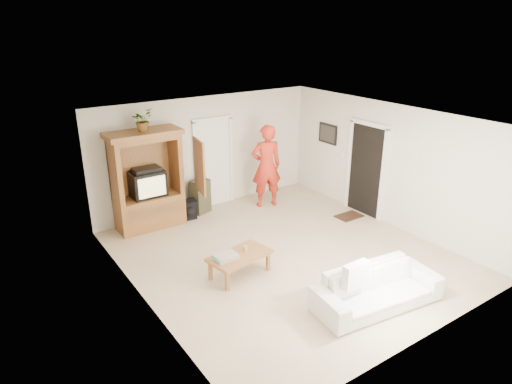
# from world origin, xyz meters

# --- Properties ---
(floor) EXTENTS (6.00, 6.00, 0.00)m
(floor) POSITION_xyz_m (0.00, 0.00, 0.00)
(floor) COLOR tan
(floor) RESTS_ON ground
(ceiling) EXTENTS (6.00, 6.00, 0.00)m
(ceiling) POSITION_xyz_m (0.00, 0.00, 2.60)
(ceiling) COLOR white
(ceiling) RESTS_ON floor
(wall_back) EXTENTS (5.50, 0.00, 5.50)m
(wall_back) POSITION_xyz_m (0.00, 3.00, 1.30)
(wall_back) COLOR silver
(wall_back) RESTS_ON floor
(wall_front) EXTENTS (5.50, 0.00, 5.50)m
(wall_front) POSITION_xyz_m (0.00, -3.00, 1.30)
(wall_front) COLOR silver
(wall_front) RESTS_ON floor
(wall_left) EXTENTS (0.00, 6.00, 6.00)m
(wall_left) POSITION_xyz_m (-2.75, 0.00, 1.30)
(wall_left) COLOR silver
(wall_left) RESTS_ON floor
(wall_right) EXTENTS (0.00, 6.00, 6.00)m
(wall_right) POSITION_xyz_m (2.75, 0.00, 1.30)
(wall_right) COLOR silver
(wall_right) RESTS_ON floor
(armoire) EXTENTS (1.82, 1.14, 2.10)m
(armoire) POSITION_xyz_m (-1.58, 2.66, 0.91)
(armoire) COLOR #9B652F
(armoire) RESTS_ON floor
(door_back) EXTENTS (0.85, 0.05, 2.04)m
(door_back) POSITION_xyz_m (0.15, 2.97, 1.02)
(door_back) COLOR white
(door_back) RESTS_ON floor
(doorway_right) EXTENTS (0.05, 0.90, 2.04)m
(doorway_right) POSITION_xyz_m (2.73, 0.60, 1.02)
(doorway_right) COLOR black
(doorway_right) RESTS_ON floor
(framed_picture) EXTENTS (0.03, 0.60, 0.48)m
(framed_picture) POSITION_xyz_m (2.73, 1.90, 1.60)
(framed_picture) COLOR black
(framed_picture) RESTS_ON wall_right
(doormat) EXTENTS (0.60, 0.40, 0.02)m
(doormat) POSITION_xyz_m (2.30, 0.60, 0.01)
(doormat) COLOR #382316
(doormat) RESTS_ON floor
(plant) EXTENTS (0.53, 0.51, 0.45)m
(plant) POSITION_xyz_m (-1.60, 2.63, 2.33)
(plant) COLOR #4C7238
(plant) RESTS_ON armoire
(man) EXTENTS (0.83, 0.67, 1.97)m
(man) POSITION_xyz_m (1.14, 2.22, 0.98)
(man) COLOR red
(man) RESTS_ON floor
(sofa) EXTENTS (2.14, 1.06, 0.60)m
(sofa) POSITION_xyz_m (0.20, -2.07, 0.30)
(sofa) COLOR silver
(sofa) RESTS_ON floor
(coffee_table) EXTENTS (1.16, 0.75, 0.40)m
(coffee_table) POSITION_xyz_m (-1.09, -0.11, 0.35)
(coffee_table) COLOR #946033
(coffee_table) RESTS_ON floor
(towel) EXTENTS (0.39, 0.29, 0.08)m
(towel) POSITION_xyz_m (-1.36, -0.11, 0.44)
(towel) COLOR #FC5754
(towel) RESTS_ON coffee_table
(candle) EXTENTS (0.08, 0.08, 0.10)m
(candle) POSITION_xyz_m (-0.94, -0.06, 0.45)
(candle) COLOR tan
(candle) RESTS_ON coffee_table
(backpack_black) EXTENTS (0.38, 0.24, 0.46)m
(backpack_black) POSITION_xyz_m (-0.79, 2.50, 0.23)
(backpack_black) COLOR black
(backpack_black) RESTS_ON floor
(backpack_olive) EXTENTS (0.49, 0.42, 0.78)m
(backpack_olive) POSITION_xyz_m (-0.35, 2.73, 0.39)
(backpack_olive) COLOR #47442B
(backpack_olive) RESTS_ON floor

